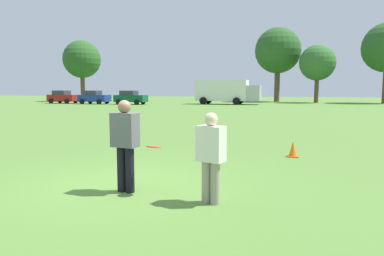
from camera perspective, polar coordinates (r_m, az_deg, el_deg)
ground_plane at (r=7.54m, az=-11.19°, el=-9.15°), size 179.68×179.68×0.00m
player_thrower at (r=6.94m, az=-10.67°, el=-2.01°), size 0.54×0.37×1.78m
player_defender at (r=6.16m, az=3.04°, el=-4.02°), size 0.54×0.42×1.59m
frisbee at (r=6.69m, az=-6.15°, el=-3.02°), size 0.27×0.27×0.07m
traffic_cone at (r=10.91m, az=15.88°, el=-3.27°), size 0.32×0.32×0.48m
parked_car_near_left at (r=53.82m, az=-19.99°, el=4.72°), size 4.28×2.36×1.82m
parked_car_mid_left at (r=50.33m, az=-15.43°, el=4.79°), size 4.28×2.36×1.82m
parked_car_center at (r=47.74m, az=-9.84°, el=4.85°), size 4.28×2.36×1.82m
box_truck at (r=47.69m, az=5.54°, el=5.91°), size 8.60×3.26×3.18m
tree_west_oak at (r=62.90m, az=-17.22°, el=10.44°), size 6.18×6.18×10.05m
tree_west_maple at (r=59.04m, az=13.59°, el=11.94°), size 7.20×7.20×11.70m
tree_center_elm at (r=55.80m, az=19.46°, el=9.81°), size 5.21×5.21×8.47m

